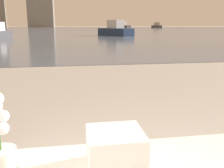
% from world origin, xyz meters
% --- Properties ---
extents(potted_orchid, '(0.12, 0.12, 0.39)m').
position_xyz_m(potted_orchid, '(-0.67, 0.87, 0.68)').
color(potted_orchid, silver).
rests_on(potted_orchid, bathtub).
extents(towel_stack, '(0.23, 0.22, 0.16)m').
position_xyz_m(towel_stack, '(-0.21, 0.85, 0.64)').
color(towel_stack, white).
rests_on(towel_stack, bathtub).
extents(harbor_water, '(180.00, 110.00, 0.01)m').
position_xyz_m(harbor_water, '(0.00, 62.00, 0.01)').
color(harbor_water, slate).
rests_on(harbor_water, ground_plane).
extents(harbor_boat_2, '(2.10, 5.08, 1.86)m').
position_xyz_m(harbor_boat_2, '(28.38, 82.24, 0.66)').
color(harbor_boat_2, '#4C4C51').
rests_on(harbor_boat_2, harbor_water).
extents(harbor_boat_3, '(4.19, 5.39, 1.95)m').
position_xyz_m(harbor_boat_3, '(15.20, 74.58, 0.70)').
color(harbor_boat_3, '#4C4C51').
rests_on(harbor_boat_3, harbor_water).
extents(harbor_boat_4, '(3.36, 4.43, 1.60)m').
position_xyz_m(harbor_boat_4, '(4.30, 26.11, 0.57)').
color(harbor_boat_4, navy).
rests_on(harbor_boat_4, harbor_water).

